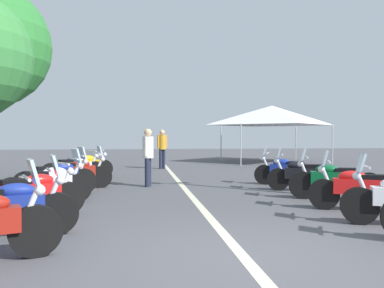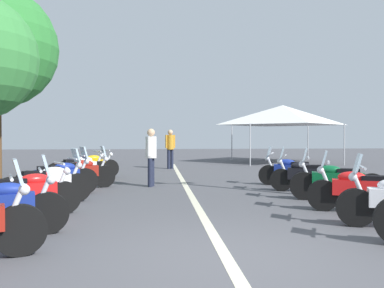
{
  "view_description": "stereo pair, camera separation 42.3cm",
  "coord_description": "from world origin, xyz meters",
  "px_view_note": "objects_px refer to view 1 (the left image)",
  "views": [
    {
      "loc": [
        -4.72,
        1.26,
        1.49
      ],
      "look_at": [
        4.82,
        0.0,
        1.29
      ],
      "focal_mm": 37.16,
      "sensor_mm": 36.0,
      "label": 1
    },
    {
      "loc": [
        -4.72,
        0.84,
        1.49
      ],
      "look_at": [
        4.82,
        0.0,
        1.29
      ],
      "focal_mm": 37.16,
      "sensor_mm": 36.0,
      "label": 2
    }
  ],
  "objects_px": {
    "motorcycle_right_row_2": "(360,188)",
    "motorcycle_right_row_4": "(303,174)",
    "motorcycle_right_row_5": "(287,170)",
    "motorcycle_left_row_1": "(5,207)",
    "motorcycle_left_row_7": "(83,166)",
    "motorcycle_left_row_3": "(48,184)",
    "motorcycle_left_row_5": "(75,173)",
    "bystander_0": "(162,146)",
    "bystander_2": "(148,153)",
    "motorcycle_left_row_2": "(30,194)",
    "motorcycle_right_row_3": "(334,180)",
    "motorcycle_left_row_4": "(57,177)",
    "motorcycle_left_row_6": "(75,168)",
    "event_tent": "(272,115)"
  },
  "relations": [
    {
      "from": "motorcycle_left_row_5",
      "to": "motorcycle_right_row_5",
      "type": "distance_m",
      "value": 6.2
    },
    {
      "from": "motorcycle_right_row_3",
      "to": "motorcycle_right_row_5",
      "type": "height_order",
      "value": "motorcycle_right_row_3"
    },
    {
      "from": "motorcycle_left_row_7",
      "to": "motorcycle_right_row_4",
      "type": "relative_size",
      "value": 1.08
    },
    {
      "from": "motorcycle_left_row_7",
      "to": "motorcycle_right_row_2",
      "type": "xyz_separation_m",
      "value": [
        -6.73,
        -6.27,
        -0.0
      ]
    },
    {
      "from": "motorcycle_left_row_3",
      "to": "motorcycle_right_row_3",
      "type": "xyz_separation_m",
      "value": [
        -0.1,
        -6.45,
        0.0
      ]
    },
    {
      "from": "motorcycle_left_row_3",
      "to": "bystander_2",
      "type": "xyz_separation_m",
      "value": [
        2.88,
        -2.2,
        0.53
      ]
    },
    {
      "from": "motorcycle_right_row_4",
      "to": "event_tent",
      "type": "relative_size",
      "value": 0.35
    },
    {
      "from": "motorcycle_left_row_1",
      "to": "motorcycle_right_row_5",
      "type": "xyz_separation_m",
      "value": [
        5.54,
        -6.32,
        -0.01
      ]
    },
    {
      "from": "motorcycle_right_row_5",
      "to": "event_tent",
      "type": "bearing_deg",
      "value": -83.11
    },
    {
      "from": "motorcycle_left_row_5",
      "to": "motorcycle_left_row_6",
      "type": "xyz_separation_m",
      "value": [
        1.42,
        0.24,
        0.0
      ]
    },
    {
      "from": "motorcycle_left_row_3",
      "to": "motorcycle_left_row_2",
      "type": "bearing_deg",
      "value": -118.9
    },
    {
      "from": "motorcycle_left_row_3",
      "to": "motorcycle_left_row_7",
      "type": "distance_m",
      "value": 5.24
    },
    {
      "from": "motorcycle_left_row_5",
      "to": "motorcycle_right_row_5",
      "type": "relative_size",
      "value": 1.09
    },
    {
      "from": "motorcycle_left_row_4",
      "to": "motorcycle_right_row_4",
      "type": "relative_size",
      "value": 0.99
    },
    {
      "from": "motorcycle_left_row_4",
      "to": "motorcycle_left_row_6",
      "type": "bearing_deg",
      "value": 62.23
    },
    {
      "from": "motorcycle_left_row_4",
      "to": "motorcycle_right_row_5",
      "type": "relative_size",
      "value": 0.98
    },
    {
      "from": "motorcycle_right_row_5",
      "to": "event_tent",
      "type": "height_order",
      "value": "event_tent"
    },
    {
      "from": "motorcycle_left_row_4",
      "to": "motorcycle_left_row_7",
      "type": "relative_size",
      "value": 0.91
    },
    {
      "from": "motorcycle_right_row_4",
      "to": "event_tent",
      "type": "bearing_deg",
      "value": -83.88
    },
    {
      "from": "motorcycle_left_row_3",
      "to": "motorcycle_right_row_4",
      "type": "relative_size",
      "value": 0.97
    },
    {
      "from": "motorcycle_left_row_2",
      "to": "motorcycle_left_row_7",
      "type": "distance_m",
      "value": 6.66
    },
    {
      "from": "motorcycle_right_row_5",
      "to": "bystander_2",
      "type": "distance_m",
      "value": 4.2
    },
    {
      "from": "motorcycle_right_row_2",
      "to": "motorcycle_right_row_5",
      "type": "xyz_separation_m",
      "value": [
        4.17,
        -0.08,
        -0.0
      ]
    },
    {
      "from": "motorcycle_left_row_6",
      "to": "motorcycle_right_row_5",
      "type": "bearing_deg",
      "value": -42.36
    },
    {
      "from": "motorcycle_left_row_6",
      "to": "motorcycle_right_row_4",
      "type": "bearing_deg",
      "value": -53.18
    },
    {
      "from": "motorcycle_left_row_7",
      "to": "motorcycle_right_row_5",
      "type": "relative_size",
      "value": 1.07
    },
    {
      "from": "motorcycle_left_row_2",
      "to": "motorcycle_right_row_3",
      "type": "distance_m",
      "value": 6.58
    },
    {
      "from": "motorcycle_right_row_2",
      "to": "motorcycle_right_row_4",
      "type": "height_order",
      "value": "motorcycle_right_row_2"
    },
    {
      "from": "motorcycle_right_row_5",
      "to": "motorcycle_right_row_2",
      "type": "bearing_deg",
      "value": 112.23
    },
    {
      "from": "motorcycle_right_row_2",
      "to": "motorcycle_right_row_5",
      "type": "relative_size",
      "value": 1.01
    },
    {
      "from": "motorcycle_left_row_3",
      "to": "motorcycle_left_row_5",
      "type": "relative_size",
      "value": 0.88
    },
    {
      "from": "motorcycle_left_row_3",
      "to": "motorcycle_right_row_5",
      "type": "distance_m",
      "value": 6.91
    },
    {
      "from": "motorcycle_right_row_3",
      "to": "bystander_2",
      "type": "bearing_deg",
      "value": -14.82
    },
    {
      "from": "motorcycle_left_row_6",
      "to": "motorcycle_right_row_5",
      "type": "xyz_separation_m",
      "value": [
        -1.33,
        -6.44,
        -0.01
      ]
    },
    {
      "from": "bystander_0",
      "to": "bystander_2",
      "type": "bearing_deg",
      "value": 139.18
    },
    {
      "from": "motorcycle_left_row_2",
      "to": "motorcycle_left_row_7",
      "type": "xyz_separation_m",
      "value": [
        6.66,
        -0.0,
        0.01
      ]
    },
    {
      "from": "bystander_2",
      "to": "motorcycle_left_row_5",
      "type": "bearing_deg",
      "value": -154.88
    },
    {
      "from": "motorcycle_left_row_2",
      "to": "bystander_2",
      "type": "height_order",
      "value": "bystander_2"
    },
    {
      "from": "motorcycle_left_row_3",
      "to": "bystander_2",
      "type": "bearing_deg",
      "value": 23.37
    },
    {
      "from": "motorcycle_left_row_2",
      "to": "motorcycle_left_row_3",
      "type": "relative_size",
      "value": 1.01
    },
    {
      "from": "motorcycle_right_row_5",
      "to": "motorcycle_left_row_2",
      "type": "bearing_deg",
      "value": 56.18
    },
    {
      "from": "motorcycle_left_row_1",
      "to": "motorcycle_left_row_7",
      "type": "distance_m",
      "value": 8.1
    },
    {
      "from": "motorcycle_left_row_6",
      "to": "motorcycle_left_row_7",
      "type": "bearing_deg",
      "value": 55.37
    },
    {
      "from": "motorcycle_left_row_7",
      "to": "event_tent",
      "type": "distance_m",
      "value": 12.29
    },
    {
      "from": "motorcycle_left_row_3",
      "to": "motorcycle_right_row_3",
      "type": "relative_size",
      "value": 0.89
    },
    {
      "from": "motorcycle_left_row_6",
      "to": "motorcycle_right_row_4",
      "type": "xyz_separation_m",
      "value": [
        -2.65,
        -6.39,
        -0.01
      ]
    },
    {
      "from": "motorcycle_left_row_7",
      "to": "motorcycle_right_row_3",
      "type": "bearing_deg",
      "value": -64.09
    },
    {
      "from": "motorcycle_left_row_7",
      "to": "bystander_0",
      "type": "distance_m",
      "value": 4.91
    },
    {
      "from": "motorcycle_left_row_3",
      "to": "bystander_2",
      "type": "distance_m",
      "value": 3.66
    },
    {
      "from": "event_tent",
      "to": "bystander_2",
      "type": "bearing_deg",
      "value": 144.34
    }
  ]
}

